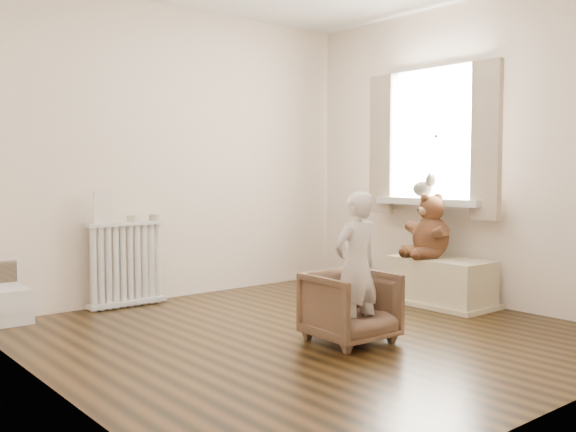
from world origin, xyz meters
TOP-DOWN VIEW (x-y plane):
  - floor at (0.00, 0.00)m, footprint 3.60×3.60m
  - back_wall at (0.00, 1.80)m, footprint 3.60×0.02m
  - front_wall at (0.00, -1.80)m, footprint 3.60×0.02m
  - left_wall at (-1.80, 0.00)m, footprint 0.02×3.60m
  - right_wall at (1.80, 0.00)m, footprint 0.02×3.60m
  - window at (1.76, 0.30)m, footprint 0.03×0.90m
  - window_sill at (1.67, 0.30)m, footprint 0.22×1.10m
  - curtain_left at (1.65, -0.27)m, footprint 0.06×0.26m
  - curtain_right at (1.65, 0.87)m, footprint 0.06×0.26m
  - radiator at (-0.59, 1.68)m, footprint 0.68×0.13m
  - paper_doll at (-0.79, 1.68)m, footprint 0.16×0.01m
  - tin_a at (-0.54, 1.68)m, footprint 0.09×0.09m
  - tin_b at (-0.33, 1.68)m, footprint 0.10×0.10m
  - toy_vanity at (-1.55, 1.65)m, footprint 0.30×0.22m
  - armchair at (0.06, -0.31)m, footprint 0.54×0.55m
  - child at (0.06, -0.36)m, footprint 0.37×0.25m
  - toy_bench at (1.52, 0.06)m, footprint 0.45×0.85m
  - teddy_bear at (1.51, 0.16)m, footprint 0.51×0.43m
  - plush_cat at (1.66, 0.37)m, footprint 0.22×0.29m

SIDE VIEW (x-z plane):
  - floor at x=0.00m, z-range -0.01..0.01m
  - toy_bench at x=1.52m, z-range 0.00..0.40m
  - armchair at x=0.06m, z-range 0.00..0.48m
  - toy_vanity at x=-1.55m, z-range 0.04..0.51m
  - radiator at x=-0.59m, z-range 0.03..0.75m
  - child at x=0.06m, z-range 0.02..1.01m
  - teddy_bear at x=1.51m, z-range 0.40..0.94m
  - tin_a at x=-0.54m, z-range 0.72..0.77m
  - tin_b at x=-0.33m, z-range 0.72..0.77m
  - paper_doll at x=-0.79m, z-range 0.72..0.98m
  - window_sill at x=1.67m, z-range 0.84..0.90m
  - plush_cat at x=1.66m, z-range 0.89..1.11m
  - back_wall at x=0.00m, z-range 0.00..2.60m
  - front_wall at x=0.00m, z-range 0.00..2.60m
  - left_wall at x=-1.80m, z-range 0.00..2.60m
  - right_wall at x=1.80m, z-range 0.00..2.60m
  - curtain_left at x=1.65m, z-range 0.74..2.04m
  - curtain_right at x=1.65m, z-range 0.74..2.04m
  - window at x=1.76m, z-range 0.90..2.00m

